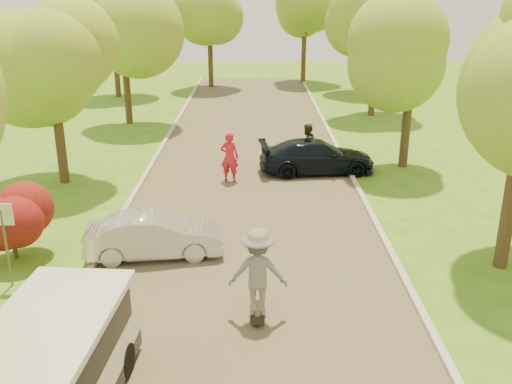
{
  "coord_description": "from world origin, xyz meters",
  "views": [
    {
      "loc": [
        0.27,
        -8.62,
        7.01
      ],
      "look_at": [
        0.29,
        7.24,
        1.3
      ],
      "focal_mm": 40.0,
      "sensor_mm": 36.0,
      "label": 1
    }
  ],
  "objects_px": {
    "street_sign": "(3,227)",
    "person_olive": "(307,145)",
    "person_striped": "(230,157)",
    "silver_sedan": "(154,235)",
    "dark_sedan": "(317,156)",
    "skateboarder": "(258,272)",
    "longboard": "(258,313)"
  },
  "relations": [
    {
      "from": "street_sign",
      "to": "person_olive",
      "type": "distance_m",
      "value": 12.96
    },
    {
      "from": "street_sign",
      "to": "person_striped",
      "type": "height_order",
      "value": "street_sign"
    },
    {
      "from": "silver_sedan",
      "to": "dark_sedan",
      "type": "bearing_deg",
      "value": -42.22
    },
    {
      "from": "skateboarder",
      "to": "person_striped",
      "type": "bearing_deg",
      "value": -82.28
    },
    {
      "from": "silver_sedan",
      "to": "skateboarder",
      "type": "bearing_deg",
      "value": -145.55
    },
    {
      "from": "dark_sedan",
      "to": "street_sign",
      "type": "bearing_deg",
      "value": 131.48
    },
    {
      "from": "person_olive",
      "to": "skateboarder",
      "type": "bearing_deg",
      "value": 35.56
    },
    {
      "from": "dark_sedan",
      "to": "skateboarder",
      "type": "distance_m",
      "value": 10.95
    },
    {
      "from": "street_sign",
      "to": "skateboarder",
      "type": "relative_size",
      "value": 1.08
    },
    {
      "from": "street_sign",
      "to": "skateboarder",
      "type": "xyz_separation_m",
      "value": [
        6.12,
        -1.49,
        -0.42
      ]
    },
    {
      "from": "dark_sedan",
      "to": "skateboarder",
      "type": "height_order",
      "value": "skateboarder"
    },
    {
      "from": "street_sign",
      "to": "dark_sedan",
      "type": "distance_m",
      "value": 12.56
    },
    {
      "from": "street_sign",
      "to": "longboard",
      "type": "bearing_deg",
      "value": -13.66
    },
    {
      "from": "person_striped",
      "to": "person_olive",
      "type": "bearing_deg",
      "value": -134.05
    },
    {
      "from": "skateboarder",
      "to": "person_olive",
      "type": "distance_m",
      "value": 11.7
    },
    {
      "from": "person_striped",
      "to": "street_sign",
      "type": "bearing_deg",
      "value": 71.21
    },
    {
      "from": "street_sign",
      "to": "skateboarder",
      "type": "height_order",
      "value": "street_sign"
    },
    {
      "from": "person_olive",
      "to": "silver_sedan",
      "type": "bearing_deg",
      "value": 15.53
    },
    {
      "from": "silver_sedan",
      "to": "person_striped",
      "type": "xyz_separation_m",
      "value": [
        1.79,
        6.42,
        0.35
      ]
    },
    {
      "from": "dark_sedan",
      "to": "person_striped",
      "type": "distance_m",
      "value": 3.61
    },
    {
      "from": "longboard",
      "to": "skateboarder",
      "type": "distance_m",
      "value": 1.03
    },
    {
      "from": "longboard",
      "to": "person_olive",
      "type": "bearing_deg",
      "value": -98.57
    },
    {
      "from": "silver_sedan",
      "to": "dark_sedan",
      "type": "xyz_separation_m",
      "value": [
        5.22,
        7.54,
        0.05
      ]
    },
    {
      "from": "person_striped",
      "to": "person_olive",
      "type": "height_order",
      "value": "person_striped"
    },
    {
      "from": "dark_sedan",
      "to": "silver_sedan",
      "type": "bearing_deg",
      "value": 139.68
    },
    {
      "from": "skateboarder",
      "to": "dark_sedan",
      "type": "bearing_deg",
      "value": -101.08
    },
    {
      "from": "dark_sedan",
      "to": "person_striped",
      "type": "relative_size",
      "value": 2.37
    },
    {
      "from": "skateboarder",
      "to": "person_striped",
      "type": "distance_m",
      "value": 9.61
    },
    {
      "from": "street_sign",
      "to": "person_striped",
      "type": "xyz_separation_m",
      "value": [
        5.1,
        8.06,
        -0.6
      ]
    },
    {
      "from": "silver_sedan",
      "to": "longboard",
      "type": "height_order",
      "value": "silver_sedan"
    },
    {
      "from": "person_olive",
      "to": "longboard",
      "type": "bearing_deg",
      "value": 35.56
    },
    {
      "from": "street_sign",
      "to": "longboard",
      "type": "height_order",
      "value": "street_sign"
    }
  ]
}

